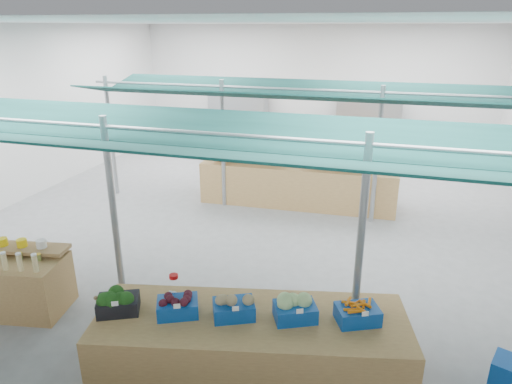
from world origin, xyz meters
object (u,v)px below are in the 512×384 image
veg_counter (251,342)px  vendor_right (329,157)px  bottle_shelf (4,281)px  vendor_left (263,152)px  fruit_counter (298,184)px

veg_counter → vendor_right: (-0.02, 6.93, 0.55)m
bottle_shelf → vendor_left: vendor_left is taller
bottle_shelf → vendor_right: bearing=48.9°
bottle_shelf → veg_counter: bottle_shelf is taller
bottle_shelf → vendor_left: (2.21, 6.74, 0.47)m
fruit_counter → vendor_left: 1.68m
fruit_counter → vendor_right: 1.33m
fruit_counter → veg_counter: bearing=-86.6°
bottle_shelf → fruit_counter: size_ratio=0.43×
bottle_shelf → vendor_right: vendor_right is taller
bottle_shelf → vendor_right: (4.01, 6.74, 0.47)m
veg_counter → fruit_counter: (-0.62, 5.83, 0.12)m
veg_counter → fruit_counter: size_ratio=0.83×
fruit_counter → vendor_right: vendor_right is taller
veg_counter → vendor_right: 6.95m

